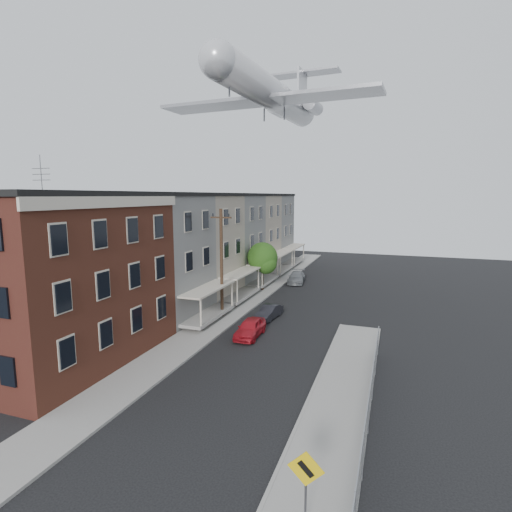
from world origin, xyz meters
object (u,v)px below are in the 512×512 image
(car_near, at_px, (250,328))
(car_mid, at_px, (269,312))
(warning_sign, at_px, (306,480))
(utility_pole, at_px, (222,262))
(street_tree, at_px, (263,259))
(car_far, at_px, (297,277))
(airplane, at_px, (273,95))

(car_near, distance_m, car_mid, 4.50)
(warning_sign, distance_m, utility_pole, 22.25)
(warning_sign, distance_m, street_tree, 30.96)
(warning_sign, height_order, car_mid, warning_sign)
(warning_sign, height_order, car_near, warning_sign)
(street_tree, distance_m, car_near, 14.23)
(car_far, distance_m, airplane, 19.90)
(street_tree, height_order, airplane, airplane)
(car_mid, bearing_deg, car_near, -83.17)
(warning_sign, height_order, utility_pole, utility_pole)
(utility_pole, height_order, street_tree, utility_pole)
(car_far, bearing_deg, utility_pole, -107.22)
(street_tree, xyz_separation_m, car_near, (3.47, -13.51, -2.80))
(street_tree, xyz_separation_m, car_far, (2.37, 5.14, -2.81))
(warning_sign, distance_m, airplane, 35.60)
(car_mid, bearing_deg, street_tree, 117.91)
(street_tree, height_order, car_near, street_tree)
(car_far, bearing_deg, car_near, -93.68)
(utility_pole, distance_m, car_far, 15.83)
(warning_sign, bearing_deg, airplane, 108.91)
(utility_pole, bearing_deg, car_near, -43.33)
(utility_pole, bearing_deg, car_mid, 13.55)
(car_near, bearing_deg, utility_pole, 135.53)
(street_tree, bearing_deg, utility_pole, -91.89)
(warning_sign, relative_size, street_tree, 0.54)
(street_tree, bearing_deg, warning_sign, -69.42)
(warning_sign, bearing_deg, car_mid, 110.36)
(warning_sign, height_order, airplane, airplane)
(car_near, relative_size, car_mid, 1.13)
(utility_pole, bearing_deg, car_far, 79.84)
(car_near, bearing_deg, car_far, 92.24)
(utility_pole, relative_size, airplane, 0.36)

